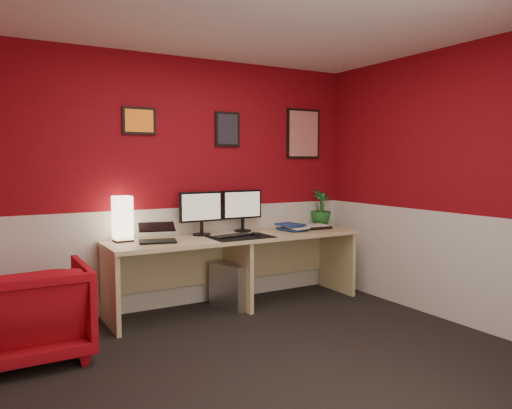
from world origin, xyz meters
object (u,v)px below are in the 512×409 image
desk (238,271)px  armchair (34,312)px  laptop (158,230)px  monitor_right (243,204)px  zen_tray (313,227)px  pc_tower (231,286)px  shoji_lamp (123,220)px  monitor_left (201,206)px  potted_plant (321,208)px

desk → armchair: desk is taller
laptop → monitor_right: monitor_right is taller
monitor_right → zen_tray: (0.77, -0.19, -0.28)m
desk → pc_tower: bearing=178.8°
shoji_lamp → armchair: size_ratio=0.51×
desk → monitor_right: bearing=51.4°
laptop → zen_tray: (1.78, 0.05, -0.09)m
laptop → monitor_left: 0.59m
shoji_lamp → monitor_right: 1.28m
laptop → potted_plant: 2.05m
monitor_right → armchair: size_ratio=0.74×
armchair → monitor_left: bearing=-159.8°
monitor_right → armchair: monitor_right is taller
monitor_left → monitor_right: same height
monitor_left → potted_plant: 1.51m
shoji_lamp → zen_tray: shoji_lamp is taller
shoji_lamp → potted_plant: (2.29, 0.02, 0.00)m
shoji_lamp → monitor_left: 0.79m
monitor_left → armchair: size_ratio=0.74×
potted_plant → shoji_lamp: bearing=-179.5°
zen_tray → potted_plant: potted_plant is taller
desk → monitor_right: monitor_right is taller
zen_tray → pc_tower: size_ratio=0.78×
desk → shoji_lamp: 1.25m
desk → monitor_left: size_ratio=4.48×
shoji_lamp → monitor_right: size_ratio=0.69×
desk → laptop: (-0.83, -0.02, 0.47)m
shoji_lamp → laptop: (0.26, -0.21, -0.09)m
desk → potted_plant: size_ratio=6.40×
monitor_right → potted_plant: size_ratio=1.43×
armchair → potted_plant: bearing=-168.6°
shoji_lamp → monitor_right: bearing=1.6°
shoji_lamp → pc_tower: 1.25m
potted_plant → armchair: 3.23m
desk → potted_plant: bearing=10.0°
monitor_right → pc_tower: size_ratio=1.29×
potted_plant → pc_tower: (-1.28, -0.21, -0.71)m
zen_tray → armchair: bearing=-171.2°
shoji_lamp → zen_tray: (2.04, -0.16, -0.18)m
monitor_right → potted_plant: monitor_right is taller
monitor_left → potted_plant: monitor_left is taller
pc_tower → monitor_left: bearing=129.3°
zen_tray → armchair: (-2.87, -0.44, -0.39)m
desk → shoji_lamp: (-1.09, 0.19, 0.56)m
shoji_lamp → zen_tray: 2.06m
potted_plant → pc_tower: size_ratio=0.90×
monitor_left → monitor_right: bearing=5.4°
monitor_left → zen_tray: (1.26, -0.15, -0.28)m
desk → armchair: bearing=-167.9°
potted_plant → desk: bearing=-170.0°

